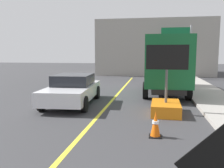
# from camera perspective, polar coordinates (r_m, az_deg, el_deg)

# --- Properties ---
(lane_center_stripe) EXTENTS (0.14, 36.00, 0.01)m
(lane_center_stripe) POSITION_cam_1_polar(r_m,az_deg,el_deg) (6.20, -10.31, -15.12)
(lane_center_stripe) COLOR yellow
(lane_center_stripe) RESTS_ON ground
(arrow_board_trailer) EXTENTS (1.60, 1.83, 2.70)m
(arrow_board_trailer) POSITION_cam_1_polar(r_m,az_deg,el_deg) (9.59, 12.82, -4.18)
(arrow_board_trailer) COLOR orange
(arrow_board_trailer) RESTS_ON ground
(box_truck) EXTENTS (2.54, 7.12, 3.26)m
(box_truck) POSITION_cam_1_polar(r_m,az_deg,el_deg) (14.41, 12.66, 4.78)
(box_truck) COLOR black
(box_truck) RESTS_ON ground
(pickup_car) EXTENTS (2.26, 4.69, 1.38)m
(pickup_car) POSITION_cam_1_polar(r_m,az_deg,el_deg) (11.35, -9.40, -1.24)
(pickup_car) COLOR silver
(pickup_car) RESTS_ON ground
(highway_guide_sign) EXTENTS (2.79, 0.18, 5.00)m
(highway_guide_sign) POSITION_cam_1_polar(r_m,az_deg,el_deg) (23.32, 16.45, 9.59)
(highway_guide_sign) COLOR gray
(highway_guide_sign) RESTS_ON ground
(far_building_block) EXTENTS (12.56, 9.22, 6.01)m
(far_building_block) POSITION_cam_1_polar(r_m,az_deg,el_deg) (29.62, 10.09, 8.40)
(far_building_block) COLOR gray
(far_building_block) RESTS_ON ground
(traffic_cone_mid_lane) EXTENTS (0.36, 0.36, 0.75)m
(traffic_cone_mid_lane) POSITION_cam_1_polar(r_m,az_deg,el_deg) (6.93, 10.43, -9.48)
(traffic_cone_mid_lane) COLOR black
(traffic_cone_mid_lane) RESTS_ON ground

